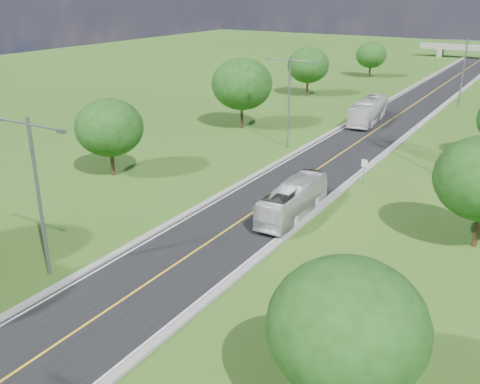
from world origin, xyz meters
name	(u,v)px	position (x,y,z in m)	size (l,w,h in m)	color
ground	(382,126)	(0.00, 60.00, 0.00)	(260.00, 260.00, 0.00)	#305A19
road	(395,117)	(0.00, 66.00, 0.03)	(8.00, 150.00, 0.06)	black
curb_left	(365,113)	(-4.25, 66.00, 0.11)	(0.50, 150.00, 0.22)	gray
curb_right	(427,120)	(4.25, 66.00, 0.11)	(0.50, 150.00, 0.22)	gray
speed_limit_sign	(364,167)	(5.20, 37.98, 1.60)	(0.55, 0.09, 2.40)	slate
streetlight_near_left	(37,185)	(-6.00, 12.00, 5.94)	(5.90, 0.25, 10.00)	slate
streetlight_mid_left	(289,95)	(-6.00, 45.00, 5.94)	(5.90, 0.25, 10.00)	slate
streetlight_far_right	(464,66)	(6.00, 78.00, 5.94)	(5.90, 0.25, 10.00)	slate
tree_lb	(109,128)	(-16.00, 28.00, 4.64)	(6.30, 6.30, 7.33)	black
tree_lc	(242,84)	(-15.00, 50.00, 5.58)	(7.56, 7.56, 8.79)	black
tree_ld	(308,65)	(-17.00, 74.00, 4.95)	(6.72, 6.72, 7.82)	black
tree_le	(371,55)	(-14.50, 98.00, 4.33)	(5.88, 5.88, 6.84)	black
tree_ra	(347,327)	(14.00, 10.00, 4.64)	(6.30, 6.30, 7.33)	black
bus_outbound	(293,200)	(2.94, 28.13, 1.38)	(2.22, 9.50, 2.65)	silver
bus_inbound	(369,111)	(-2.21, 61.00, 1.61)	(2.61, 11.14, 3.10)	white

